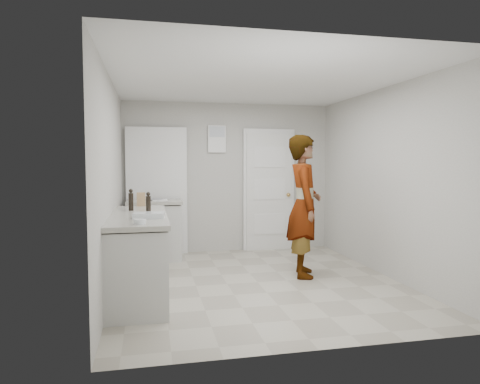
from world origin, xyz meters
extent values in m
plane|color=gray|center=(0.00, 0.00, 0.00)|extent=(4.00, 4.00, 0.00)
plane|color=#A2A199|center=(0.00, 2.00, 1.25)|extent=(3.50, 0.00, 3.50)
plane|color=#A2A199|center=(0.00, -2.00, 1.25)|extent=(3.50, 0.00, 3.50)
plane|color=#A2A199|center=(-1.75, 0.00, 1.25)|extent=(0.00, 4.00, 4.00)
plane|color=#A2A199|center=(1.75, 0.00, 1.25)|extent=(0.00, 4.00, 4.00)
plane|color=silver|center=(0.00, 0.00, 2.50)|extent=(4.00, 4.00, 0.00)
cube|color=silver|center=(0.70, 1.93, 1.00)|extent=(0.80, 0.05, 2.00)
cube|color=white|center=(0.70, 1.96, 1.03)|extent=(0.90, 0.04, 2.10)
sphere|color=tan|center=(1.03, 1.88, 0.95)|extent=(0.07, 0.07, 0.07)
cube|color=white|center=(-0.20, 1.97, 1.90)|extent=(0.30, 0.02, 0.45)
cube|color=black|center=(-1.20, 1.97, 1.02)|extent=(0.90, 0.05, 2.04)
cube|color=white|center=(-1.20, 1.94, 1.03)|extent=(0.98, 0.02, 2.10)
cube|color=beige|center=(-1.45, -0.20, 0.43)|extent=(0.60, 1.90, 0.86)
cube|color=black|center=(-1.45, -0.20, 0.04)|extent=(0.56, 1.86, 0.08)
cube|color=#A9A59B|center=(-1.45, -0.20, 0.90)|extent=(0.64, 1.96, 0.05)
cube|color=beige|center=(-1.25, 1.55, 0.43)|extent=(0.80, 0.55, 0.86)
cube|color=black|center=(-1.25, 1.55, 0.04)|extent=(0.75, 0.54, 0.08)
cube|color=#A9A59B|center=(-1.25, 1.55, 0.90)|extent=(0.84, 0.61, 0.05)
imported|color=silver|center=(0.68, 0.19, 0.94)|extent=(0.60, 0.77, 1.87)
cube|color=#A98054|center=(-1.43, 0.70, 1.02)|extent=(0.11, 0.05, 0.18)
cylinder|color=tan|center=(-1.33, 0.13, 0.96)|extent=(0.05, 0.05, 0.08)
cylinder|color=black|center=(-1.33, 0.11, 1.02)|extent=(0.06, 0.06, 0.18)
sphere|color=black|center=(-1.33, 0.11, 1.13)|extent=(0.05, 0.05, 0.05)
cylinder|color=black|center=(-1.54, 0.20, 1.03)|extent=(0.06, 0.06, 0.22)
sphere|color=black|center=(-1.54, 0.20, 1.17)|extent=(0.05, 0.05, 0.05)
cube|color=silver|center=(-1.33, -0.56, 0.95)|extent=(0.34, 0.26, 0.06)
cube|color=white|center=(-1.33, -0.56, 0.95)|extent=(0.30, 0.22, 0.04)
cylinder|color=silver|center=(-1.41, -0.99, 0.95)|extent=(0.12, 0.12, 0.05)
sphere|color=white|center=(-1.43, -1.00, 0.95)|extent=(0.04, 0.04, 0.04)
sphere|color=white|center=(-1.39, -0.98, 0.95)|extent=(0.04, 0.04, 0.04)
cube|color=white|center=(-1.16, 1.55, 0.93)|extent=(0.23, 0.29, 0.01)
camera|label=1|loc=(-1.32, -5.14, 1.51)|focal=32.00mm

